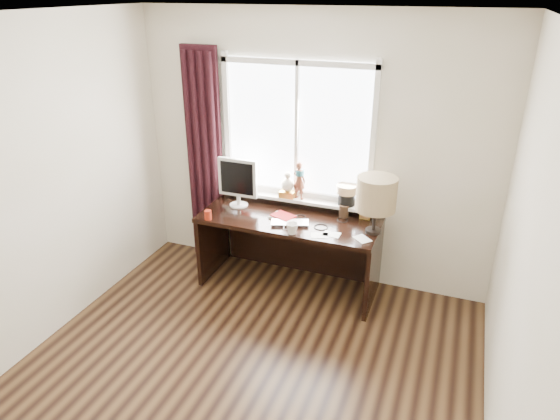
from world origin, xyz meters
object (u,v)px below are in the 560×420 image
at_px(red_cup, 208,215).
at_px(monitor, 238,180).
at_px(mug, 292,228).
at_px(table_lamp, 376,195).
at_px(desk, 292,236).
at_px(laptop, 290,223).

xyz_separation_m(red_cup, monitor, (0.13, 0.39, 0.23)).
relative_size(mug, table_lamp, 0.21).
relative_size(mug, red_cup, 1.21).
relative_size(desk, monitor, 3.47).
bearing_deg(laptop, red_cup, 174.93).
xyz_separation_m(desk, table_lamp, (0.80, -0.11, 0.61)).
xyz_separation_m(desk, monitor, (-0.57, -0.01, 0.52)).
height_order(red_cup, table_lamp, table_lamp).
relative_size(laptop, table_lamp, 0.67).
height_order(red_cup, monitor, monitor).
relative_size(monitor, table_lamp, 0.94).
relative_size(mug, desk, 0.06).
xyz_separation_m(mug, monitor, (-0.70, 0.39, 0.22)).
height_order(mug, table_lamp, table_lamp).
height_order(laptop, mug, mug).
bearing_deg(mug, table_lamp, 22.91).
height_order(mug, desk, mug).
xyz_separation_m(red_cup, table_lamp, (1.50, 0.28, 0.32)).
bearing_deg(table_lamp, mug, -157.09).
xyz_separation_m(laptop, red_cup, (-0.75, -0.17, 0.03)).
bearing_deg(desk, table_lamp, -8.17).
xyz_separation_m(mug, red_cup, (-0.83, 0.00, -0.01)).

